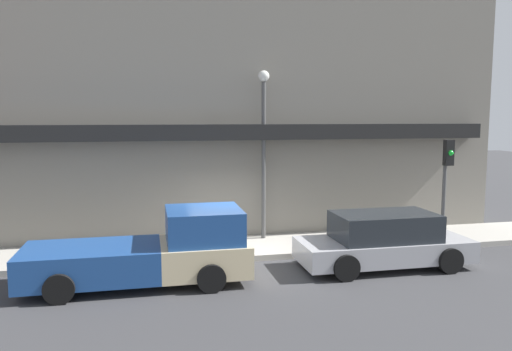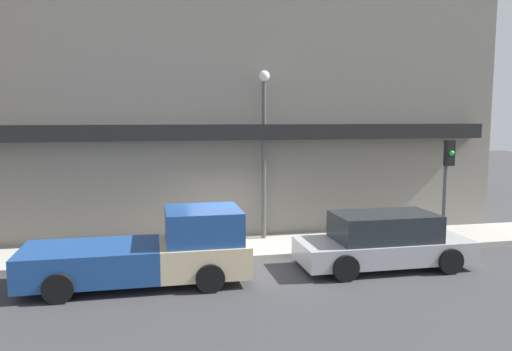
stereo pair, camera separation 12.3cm
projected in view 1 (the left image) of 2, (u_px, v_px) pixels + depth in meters
name	position (u px, v px, depth m)	size (l,w,h in m)	color
ground_plane	(235.00, 263.00, 14.20)	(80.00, 80.00, 0.00)	#38383A
sidewalk	(228.00, 249.00, 15.40)	(36.00, 2.48, 0.18)	#ADA89E
building	(214.00, 91.00, 17.45)	(19.80, 3.80, 11.06)	gray
pickup_truck	(154.00, 252.00, 12.40)	(5.48, 2.19, 1.84)	beige
parked_car	(384.00, 241.00, 13.73)	(4.74, 2.01, 1.52)	#ADADB2
fire_hydrant	(363.00, 233.00, 15.69)	(0.17, 0.17, 0.69)	#196633
street_lamp	(264.00, 134.00, 16.01)	(0.36, 0.36, 5.43)	#4C4C4C
traffic_light	(446.00, 172.00, 15.63)	(0.28, 0.42, 3.25)	#4C4C4C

